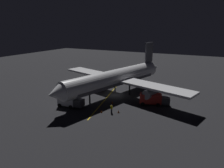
{
  "coord_description": "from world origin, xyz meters",
  "views": [
    {
      "loc": [
        -21.43,
        44.19,
        16.95
      ],
      "look_at": [
        0.0,
        2.0,
        3.5
      ],
      "focal_mm": 32.14,
      "sensor_mm": 36.0,
      "label": 1
    }
  ],
  "objects": [
    {
      "name": "ground_plane",
      "position": [
        0.0,
        0.0,
        -0.1
      ],
      "size": [
        180.0,
        180.0,
        0.2
      ],
      "primitive_type": "cube",
      "color": "#232326"
    },
    {
      "name": "apron_guide_stripe",
      "position": [
        0.84,
        4.0,
        0.0
      ],
      "size": [
        5.22,
        23.02,
        0.01
      ],
      "primitive_type": "cube",
      "rotation": [
        0.0,
        0.0,
        0.21
      ],
      "color": "gold",
      "rests_on": "ground_plane"
    },
    {
      "name": "airliner",
      "position": [
        -0.17,
        -0.61,
        4.46
      ],
      "size": [
        38.82,
        38.78,
        12.65
      ],
      "color": "white",
      "rests_on": "ground_plane"
    },
    {
      "name": "baggage_truck",
      "position": [
        5.47,
        11.68,
        1.25
      ],
      "size": [
        5.99,
        2.87,
        2.44
      ],
      "color": "silver",
      "rests_on": "ground_plane"
    },
    {
      "name": "catering_truck",
      "position": [
        -10.48,
        2.25,
        1.33
      ],
      "size": [
        6.89,
        3.99,
        2.59
      ],
      "color": "maroon",
      "rests_on": "ground_plane"
    },
    {
      "name": "ground_crew_worker",
      "position": [
        -4.14,
        10.36,
        0.89
      ],
      "size": [
        0.4,
        0.4,
        1.74
      ],
      "color": "black",
      "rests_on": "ground_plane"
    },
    {
      "name": "traffic_cone_near_left",
      "position": [
        -1.93,
        5.62,
        0.25
      ],
      "size": [
        0.5,
        0.5,
        0.55
      ],
      "color": "#EA590F",
      "rests_on": "ground_plane"
    },
    {
      "name": "traffic_cone_near_right",
      "position": [
        5.75,
        7.67,
        0.25
      ],
      "size": [
        0.5,
        0.5,
        0.55
      ],
      "color": "#EA590F",
      "rests_on": "ground_plane"
    },
    {
      "name": "traffic_cone_under_wing",
      "position": [
        -2.22,
        11.24,
        0.25
      ],
      "size": [
        0.5,
        0.5,
        0.55
      ],
      "color": "#EA590F",
      "rests_on": "ground_plane"
    },
    {
      "name": "traffic_cone_far",
      "position": [
        -5.42,
        9.69,
        0.25
      ],
      "size": [
        0.5,
        0.5,
        0.55
      ],
      "color": "#EA590F",
      "rests_on": "ground_plane"
    }
  ]
}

